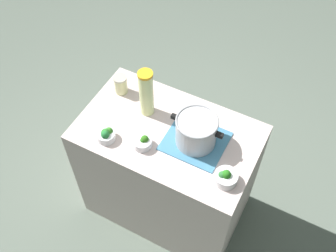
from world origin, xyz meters
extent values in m
plane|color=slate|center=(0.00, 0.00, 0.00)|extent=(8.00, 8.00, 0.00)
cube|color=beige|center=(0.00, 0.00, 0.44)|extent=(1.02, 0.62, 0.89)
cube|color=teal|center=(0.17, 0.01, 0.89)|extent=(0.33, 0.30, 0.01)
cylinder|color=#B7B7BC|center=(0.17, 0.01, 0.98)|extent=(0.22, 0.22, 0.17)
torus|color=#99999E|center=(0.17, 0.01, 1.07)|extent=(0.23, 0.23, 0.01)
cube|color=black|center=(0.04, 0.01, 1.03)|extent=(0.04, 0.02, 0.02)
cube|color=black|center=(0.29, 0.01, 1.03)|extent=(0.04, 0.02, 0.02)
cylinder|color=#DCE594|center=(-0.18, 0.08, 1.03)|extent=(0.08, 0.08, 0.29)
cylinder|color=gold|center=(-0.18, 0.08, 1.19)|extent=(0.08, 0.08, 0.02)
ellipsoid|color=yellow|center=(-0.16, 0.08, 1.05)|extent=(0.04, 0.04, 0.01)
cylinder|color=beige|center=(-0.39, 0.14, 0.94)|extent=(0.08, 0.08, 0.11)
cylinder|color=#B2AD99|center=(-0.39, 0.14, 1.00)|extent=(0.08, 0.08, 0.01)
cylinder|color=silver|center=(-0.28, -0.20, 0.91)|extent=(0.10, 0.10, 0.05)
ellipsoid|color=#307F2F|center=(-0.28, -0.20, 0.94)|extent=(0.05, 0.05, 0.06)
ellipsoid|color=#347926|center=(-0.27, -0.18, 0.93)|extent=(0.04, 0.04, 0.05)
ellipsoid|color=#257636|center=(-0.27, -0.21, 0.94)|extent=(0.04, 0.04, 0.05)
cylinder|color=silver|center=(-0.08, -0.15, 0.91)|extent=(0.11, 0.11, 0.05)
ellipsoid|color=#296A1A|center=(-0.07, -0.15, 0.93)|extent=(0.04, 0.04, 0.04)
ellipsoid|color=#2F6F1A|center=(-0.07, -0.14, 0.94)|extent=(0.04, 0.04, 0.05)
cylinder|color=silver|center=(0.41, -0.14, 0.91)|extent=(0.12, 0.12, 0.05)
ellipsoid|color=#25711B|center=(0.41, -0.14, 0.94)|extent=(0.05, 0.05, 0.06)
ellipsoid|color=#2D6A32|center=(0.39, -0.15, 0.93)|extent=(0.04, 0.04, 0.05)
camera|label=1|loc=(0.63, -1.20, 2.69)|focal=42.99mm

